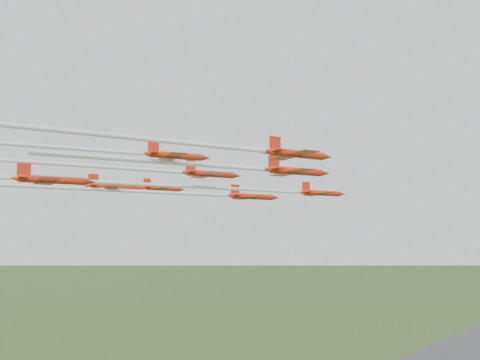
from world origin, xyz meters
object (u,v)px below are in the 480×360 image
Objects in this scene: jet_row2_right at (245,168)px; jet_row3_mid at (123,168)px; jet_row3_left at (120,186)px; jet_row4_right at (108,151)px; jet_lead at (233,189)px; jet_row2_left at (167,193)px; jet_row3_right at (172,141)px; jet_row4_left at (22,183)px.

jet_row2_right is 19.28m from jet_row3_mid.
jet_row4_right is at bearing -21.39° from jet_row3_left.
jet_lead is 21.50m from jet_row3_mid.
jet_row2_left is 27.56m from jet_row4_right.
jet_row4_left is (-40.01, 4.87, -1.24)m from jet_row3_right.
jet_row2_right is at bearing 13.58° from jet_row2_left.
jet_row4_left is at bearing -101.73° from jet_lead.
jet_row2_right is 0.79× the size of jet_row4_left.
jet_row4_right reaches higher than jet_lead.
jet_lead is 25.21m from jet_row3_left.
jet_row4_left is 24.11m from jet_row4_right.
jet_lead is 1.60× the size of jet_row4_right.
jet_row4_right reaches higher than jet_row2_right.
jet_row3_mid is 27.31m from jet_row3_right.
jet_row4_left is at bearing -130.75° from jet_row3_mid.
jet_row3_mid reaches higher than jet_row2_left.
jet_row3_left is (-24.44, -5.97, 1.65)m from jet_lead.
jet_row3_mid is at bearing -18.01° from jet_row3_left.
jet_row2_left is 15.95m from jet_row3_mid.
jet_row2_left is 1.15× the size of jet_row4_left.
jet_row3_mid is (-5.40, -20.72, 1.92)m from jet_lead.
jet_row3_right is 1.06× the size of jet_row4_left.
jet_row3_mid is 0.95× the size of jet_row3_right.
jet_row3_right is (24.17, -12.70, -0.60)m from jet_row3_mid.
jet_row2_left is at bearing 133.49° from jet_row3_mid.
jet_row4_left is (-15.84, -7.83, -1.83)m from jet_row3_mid.
jet_row4_right is (-16.05, 3.72, 1.22)m from jet_row3_right.
jet_lead is 0.99× the size of jet_row2_left.
jet_row2_right is 0.74× the size of jet_row3_right.
jet_row3_left is at bearing -141.35° from jet_lead.
jet_row4_right is (27.15, -23.74, 0.89)m from jet_row3_left.
jet_lead is at bearing 98.33° from jet_row3_mid.
jet_row4_right is at bearing -171.33° from jet_row3_right.
jet_row4_right reaches higher than jet_row3_left.
jet_lead is at bearing 51.87° from jet_row2_left.
jet_row3_mid is 17.76m from jet_row4_left.
jet_row3_right reaches higher than jet_row2_left.
jet_row3_mid reaches higher than jet_row3_right.
jet_row2_left is 24.84m from jet_row4_left.
jet_row2_left is 21.71m from jet_row2_right.
jet_row3_mid is at bearing 50.08° from jet_row4_left.
jet_row3_right is at bearing 12.88° from jet_row4_right.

